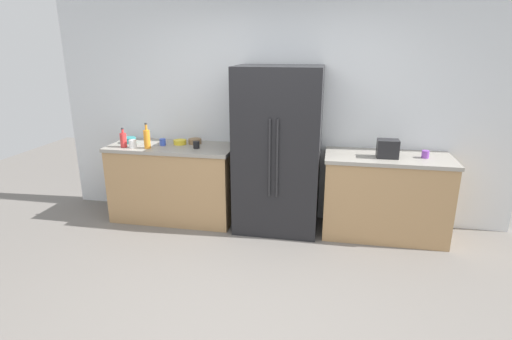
# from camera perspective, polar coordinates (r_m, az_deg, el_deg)

# --- Properties ---
(ground_plane) EXTENTS (10.81, 10.81, 0.00)m
(ground_plane) POSITION_cam_1_polar(r_m,az_deg,el_deg) (3.52, -2.01, -18.53)
(ground_plane) COLOR slate
(kitchen_back_panel) EXTENTS (5.40, 0.10, 2.81)m
(kitchen_back_panel) POSITION_cam_1_polar(r_m,az_deg,el_deg) (4.83, 3.04, 9.47)
(kitchen_back_panel) COLOR silver
(kitchen_back_panel) RESTS_ON ground_plane
(counter_left) EXTENTS (1.49, 0.65, 0.92)m
(counter_left) POSITION_cam_1_polar(r_m,az_deg,el_deg) (5.01, -11.51, -1.70)
(counter_left) COLOR tan
(counter_left) RESTS_ON ground_plane
(counter_right) EXTENTS (1.34, 0.65, 0.92)m
(counter_right) POSITION_cam_1_polar(r_m,az_deg,el_deg) (4.69, 17.74, -3.50)
(counter_right) COLOR tan
(counter_right) RESTS_ON ground_plane
(refrigerator) EXTENTS (0.93, 0.68, 1.85)m
(refrigerator) POSITION_cam_1_polar(r_m,az_deg,el_deg) (4.52, 3.11, 2.73)
(refrigerator) COLOR black
(refrigerator) RESTS_ON ground_plane
(toaster) EXTENTS (0.22, 0.17, 0.19)m
(toaster) POSITION_cam_1_polar(r_m,az_deg,el_deg) (4.46, 18.11, 2.89)
(toaster) COLOR black
(toaster) RESTS_ON counter_right
(bottle_a) EXTENTS (0.07, 0.07, 0.30)m
(bottle_a) POSITION_cam_1_polar(r_m,az_deg,el_deg) (4.79, -15.16, 4.30)
(bottle_a) COLOR orange
(bottle_a) RESTS_ON counter_left
(bottle_b) EXTENTS (0.07, 0.07, 0.23)m
(bottle_b) POSITION_cam_1_polar(r_m,az_deg,el_deg) (4.93, -18.23, 4.08)
(bottle_b) COLOR red
(bottle_b) RESTS_ON counter_left
(cup_a) EXTENTS (0.07, 0.07, 0.08)m
(cup_a) POSITION_cam_1_polar(r_m,az_deg,el_deg) (4.90, -13.05, 3.86)
(cup_a) COLOR blue
(cup_a) RESTS_ON counter_left
(cup_b) EXTENTS (0.08, 0.08, 0.08)m
(cup_b) POSITION_cam_1_polar(r_m,az_deg,el_deg) (4.60, 22.82, 2.07)
(cup_b) COLOR purple
(cup_b) RESTS_ON counter_right
(cup_c) EXTENTS (0.07, 0.07, 0.08)m
(cup_c) POSITION_cam_1_polar(r_m,az_deg,el_deg) (4.69, -8.43, 3.53)
(cup_c) COLOR black
(cup_c) RESTS_ON counter_left
(cup_d) EXTENTS (0.09, 0.09, 0.09)m
(cup_d) POSITION_cam_1_polar(r_m,az_deg,el_deg) (4.88, -17.03, 3.57)
(cup_d) COLOR white
(cup_d) RESTS_ON counter_left
(bowl_a) EXTENTS (0.16, 0.16, 0.06)m
(bowl_a) POSITION_cam_1_polar(r_m,az_deg,el_deg) (4.92, -8.63, 4.04)
(bowl_a) COLOR brown
(bowl_a) RESTS_ON counter_left
(bowl_b) EXTENTS (0.15, 0.15, 0.07)m
(bowl_b) POSITION_cam_1_polar(r_m,az_deg,el_deg) (5.14, -17.46, 4.05)
(bowl_b) COLOR teal
(bowl_b) RESTS_ON counter_left
(bowl_c) EXTENTS (0.15, 0.15, 0.05)m
(bowl_c) POSITION_cam_1_polar(r_m,az_deg,el_deg) (4.92, -10.70, 3.90)
(bowl_c) COLOR yellow
(bowl_c) RESTS_ON counter_left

